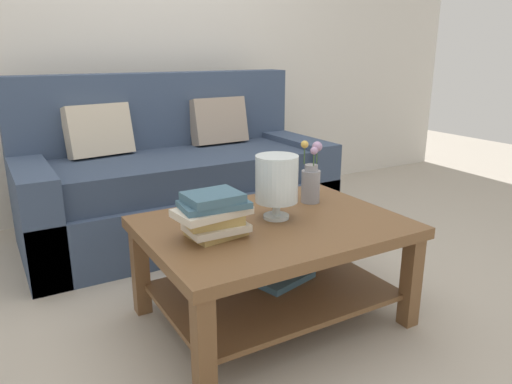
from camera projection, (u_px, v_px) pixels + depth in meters
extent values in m
plane|color=#ADA393|center=(245.00, 287.00, 2.55)|extent=(10.00, 10.00, 0.00)
cube|color=beige|center=(135.00, 30.00, 3.53)|extent=(6.40, 0.12, 2.70)
cube|color=#384760|center=(181.00, 210.00, 3.22)|extent=(1.97, 0.90, 0.36)
cube|color=#324057|center=(181.00, 170.00, 3.12)|extent=(1.73, 0.74, 0.20)
cube|color=#384760|center=(159.00, 124.00, 3.36)|extent=(1.97, 0.20, 0.70)
cube|color=#384760|center=(35.00, 215.00, 2.76)|extent=(0.20, 0.90, 0.60)
cube|color=#384760|center=(291.00, 176.00, 3.61)|extent=(0.20, 0.90, 0.60)
cube|color=beige|center=(99.00, 131.00, 3.03)|extent=(0.42, 0.24, 0.34)
cube|color=gray|center=(218.00, 121.00, 3.43)|extent=(0.41, 0.20, 0.34)
cube|color=brown|center=(273.00, 227.00, 2.14)|extent=(1.12, 0.83, 0.05)
cube|color=brown|center=(204.00, 350.00, 1.66)|extent=(0.07, 0.07, 0.43)
cube|color=brown|center=(411.00, 281.00, 2.15)|extent=(0.07, 0.07, 0.43)
cube|color=brown|center=(140.00, 271.00, 2.26)|extent=(0.07, 0.07, 0.43)
cube|color=brown|center=(314.00, 231.00, 2.75)|extent=(0.07, 0.07, 0.43)
cube|color=brown|center=(272.00, 290.00, 2.23)|extent=(1.00, 0.71, 0.02)
cube|color=#3D6075|center=(281.00, 277.00, 2.30)|extent=(0.32, 0.27, 0.03)
cube|color=tan|center=(216.00, 232.00, 1.97)|extent=(0.23, 0.19, 0.03)
cube|color=beige|center=(216.00, 227.00, 1.95)|extent=(0.24, 0.17, 0.03)
cube|color=tan|center=(212.00, 218.00, 1.95)|extent=(0.23, 0.18, 0.04)
cube|color=beige|center=(212.00, 212.00, 1.92)|extent=(0.31, 0.21, 0.03)
cube|color=#3D6075|center=(214.00, 204.00, 1.92)|extent=(0.28, 0.19, 0.02)
cube|color=#3D6075|center=(213.00, 197.00, 1.91)|extent=(0.22, 0.18, 0.04)
cylinder|color=silver|center=(276.00, 216.00, 2.18)|extent=(0.12, 0.12, 0.02)
cylinder|color=silver|center=(276.00, 208.00, 2.17)|extent=(0.04, 0.04, 0.07)
cylinder|color=silver|center=(277.00, 179.00, 2.13)|extent=(0.19, 0.19, 0.21)
sphere|color=#2D333D|center=(271.00, 190.00, 2.13)|extent=(0.05, 0.05, 0.05)
sphere|color=beige|center=(280.00, 187.00, 2.17)|extent=(0.06, 0.06, 0.06)
cylinder|color=gray|center=(311.00, 186.00, 2.39)|extent=(0.09, 0.09, 0.16)
cylinder|color=gray|center=(311.00, 168.00, 2.36)|extent=(0.07, 0.07, 0.03)
cylinder|color=#426638|center=(317.00, 157.00, 2.37)|extent=(0.01, 0.01, 0.07)
sphere|color=#B28CB7|center=(317.00, 147.00, 2.36)|extent=(0.05, 0.05, 0.05)
cylinder|color=#426638|center=(304.00, 155.00, 2.35)|extent=(0.01, 0.01, 0.09)
sphere|color=gold|center=(305.00, 144.00, 2.34)|extent=(0.04, 0.04, 0.04)
cylinder|color=#426638|center=(314.00, 160.00, 2.32)|extent=(0.01, 0.01, 0.06)
sphere|color=#B28CB7|center=(314.00, 151.00, 2.31)|extent=(0.04, 0.04, 0.04)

